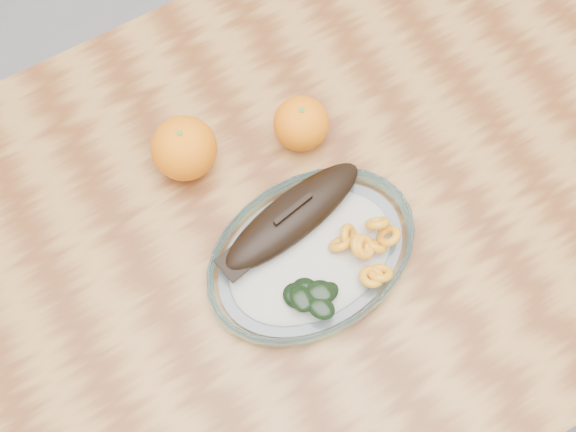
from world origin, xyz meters
The scene contains 5 objects.
ground centered at (0.00, 0.00, 0.00)m, with size 3.00×3.00×0.00m, color slate.
dining_table centered at (0.00, 0.00, 0.65)m, with size 1.20×0.80×0.75m.
plated_meal centered at (-0.01, -0.06, 0.77)m, with size 0.55×0.55×0.08m.
orange_left centered at (-0.09, 0.15, 0.79)m, with size 0.09×0.09×0.09m, color orange.
orange_right centered at (0.07, 0.10, 0.79)m, with size 0.08×0.08×0.08m, color orange.
Camera 1 is at (-0.19, -0.30, 1.65)m, focal length 45.00 mm.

